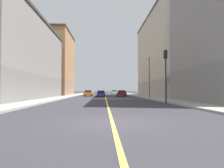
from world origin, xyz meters
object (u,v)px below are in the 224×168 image
building_right_corner (11,59)px  car_white (114,92)px  building_left_mid (170,56)px  street_lamp_left_near (149,72)px  car_orange (88,93)px  building_right_midblock (52,64)px  car_maroon (121,93)px  traffic_light_left_near (166,69)px  car_blue (101,93)px

building_right_corner → car_white: building_right_corner is taller
building_left_mid → street_lamp_left_near: size_ratio=3.64×
building_right_corner → building_left_mid: bearing=24.2°
building_left_mid → street_lamp_left_near: building_left_mid is taller
street_lamp_left_near → car_white: size_ratio=1.71×
car_white → car_orange: bearing=-108.1°
building_right_midblock → car_maroon: bearing=-31.6°
traffic_light_left_near → car_orange: size_ratio=1.21×
traffic_light_left_near → street_lamp_left_near: bearing=85.0°
car_blue → car_maroon: size_ratio=0.92×
building_right_midblock → building_right_corner: bearing=-90.0°
building_right_midblock → car_maroon: 22.40m
traffic_light_left_near → car_maroon: size_ratio=1.27×
car_orange → street_lamp_left_near: bearing=-51.5°
car_white → street_lamp_left_near: bearing=-84.1°
building_left_mid → car_blue: bearing=179.5°
car_orange → car_maroon: (7.39, -2.66, 0.00)m
building_right_midblock → car_white: 23.83m
building_right_corner → car_orange: bearing=55.8°
car_white → traffic_light_left_near: bearing=-86.8°
building_right_midblock → traffic_light_left_near: size_ratio=3.04×
building_right_midblock → street_lamp_left_near: (21.43, -22.07, -4.15)m
traffic_light_left_near → car_maroon: bearing=96.4°
building_left_mid → traffic_light_left_near: size_ratio=4.49×
building_left_mid → building_right_corner: building_left_mid is taller
building_left_mid → car_orange: (-18.18, 2.54, -8.26)m
building_right_corner → car_white: size_ratio=6.24×
building_left_mid → building_right_midblock: (-28.67, 10.86, -0.41)m
street_lamp_left_near → car_blue: bearing=125.2°
car_maroon → car_white: bearing=90.4°
building_right_corner → building_right_midblock: size_ratio=1.48×
street_lamp_left_near → car_orange: bearing=128.5°
car_orange → car_maroon: bearing=-19.8°
car_orange → car_blue: bearing=-39.5°
building_right_midblock → car_orange: bearing=-38.4°
building_left_mid → car_orange: 20.13m
car_white → car_orange: 23.32m
street_lamp_left_near → car_blue: street_lamp_left_near is taller
building_right_corner → car_blue: bearing=44.1°
building_left_mid → car_white: (-10.96, 24.71, -8.29)m
car_orange → building_left_mid: bearing=-8.0°
street_lamp_left_near → traffic_light_left_near: bearing=-95.0°
building_right_corner → car_maroon: size_ratio=5.70×
traffic_light_left_near → car_orange: bearing=111.4°
car_white → building_right_midblock: bearing=-142.0°
building_right_midblock → car_blue: building_right_midblock is taller
car_maroon → building_left_mid: bearing=0.6°
building_right_corner → car_maroon: building_right_corner is taller
building_right_corner → car_white: 41.91m
car_white → car_maroon: (0.16, -24.83, 0.03)m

